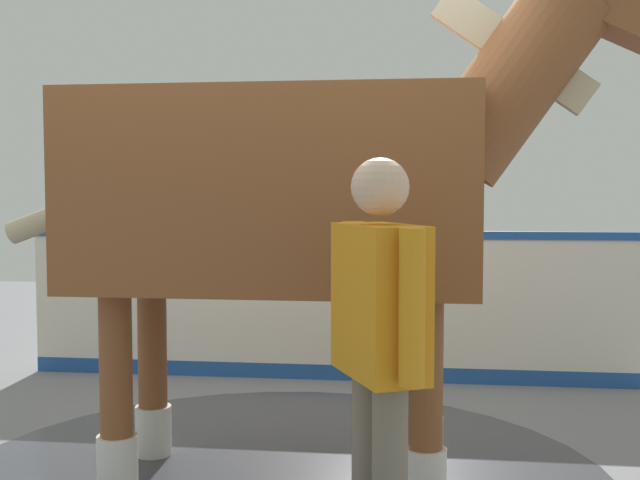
% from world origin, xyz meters
% --- Properties ---
extents(ground_plane, '(16.00, 16.00, 0.02)m').
position_xyz_m(ground_plane, '(0.00, 0.00, -0.01)').
color(ground_plane, gray).
extents(wet_patch, '(3.46, 3.46, 0.00)m').
position_xyz_m(wet_patch, '(0.07, -0.18, 0.00)').
color(wet_patch, '#42444C').
rests_on(wet_patch, ground).
extents(barrier_wall, '(4.74, 0.19, 1.17)m').
position_xyz_m(barrier_wall, '(0.12, 1.96, 0.54)').
color(barrier_wall, silver).
rests_on(barrier_wall, ground).
extents(horse, '(3.42, 1.01, 2.68)m').
position_xyz_m(horse, '(0.21, -0.18, 1.47)').
color(horse, brown).
rests_on(horse, ground).
extents(handler, '(0.39, 0.60, 1.60)m').
position_xyz_m(handler, '(0.62, -1.22, 0.91)').
color(handler, '#47331E').
rests_on(handler, ground).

